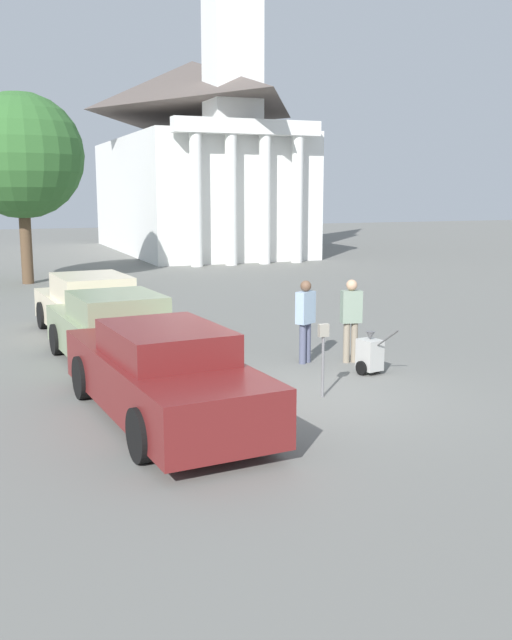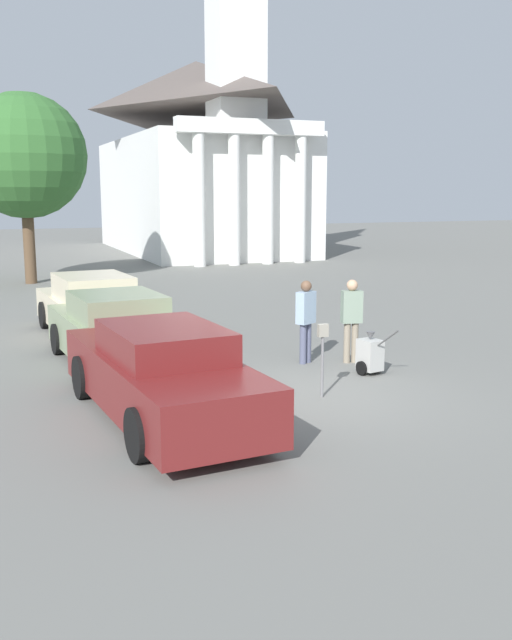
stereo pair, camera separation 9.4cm
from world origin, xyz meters
TOP-DOWN VIEW (x-y plane):
  - ground_plane at (0.00, 0.00)m, footprint 120.00×120.00m
  - parked_car_maroon at (-2.68, -0.23)m, footprint 2.27×5.42m
  - parked_car_sage at (-2.68, 3.57)m, footprint 2.30×4.84m
  - parked_car_cream at (-2.68, 6.69)m, footprint 2.28×5.13m
  - parking_meter at (0.19, -0.10)m, footprint 0.18×0.09m
  - person_worker at (0.99, 2.26)m, footprint 0.47×0.39m
  - person_supervisor at (1.89, 1.96)m, footprint 0.45×0.30m
  - equipment_cart at (1.77, 0.98)m, footprint 0.51×1.00m
  - church at (7.22, 29.79)m, footprint 8.85×17.57m
  - shade_tree at (-3.31, 17.92)m, footprint 4.68×4.68m

SIDE VIEW (x-z plane):
  - ground_plane at x=0.00m, z-range 0.00..0.00m
  - equipment_cart at x=1.77m, z-range -0.11..0.89m
  - parked_car_sage at x=-2.68m, z-range -0.05..1.44m
  - parked_car_cream at x=-2.68m, z-range -0.06..1.47m
  - parked_car_maroon at x=-2.68m, z-range -0.04..1.47m
  - parking_meter at x=0.19m, z-range 0.26..1.55m
  - person_worker at x=0.99m, z-range 0.12..1.85m
  - person_supervisor at x=1.89m, z-range 0.12..1.86m
  - shade_tree at x=-3.31m, z-range 1.22..8.39m
  - church at x=7.22m, z-range -6.04..17.88m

